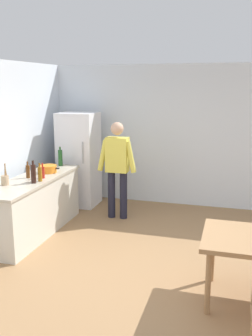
# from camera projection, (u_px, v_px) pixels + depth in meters

# --- Properties ---
(ground_plane) EXTENTS (14.00, 14.00, 0.00)m
(ground_plane) POSITION_uv_depth(u_px,v_px,m) (146.00, 273.00, 4.76)
(ground_plane) COLOR #936D47
(wall_back) EXTENTS (6.40, 0.12, 2.70)m
(wall_back) POSITION_uv_depth(u_px,v_px,m) (182.00, 136.00, 7.28)
(wall_back) COLOR silver
(wall_back) RESTS_ON ground_plane
(kitchen_counter) EXTENTS (0.64, 2.20, 0.90)m
(kitchen_counter) POSITION_uv_depth(u_px,v_px,m) (34.00, 206.00, 5.95)
(kitchen_counter) COLOR beige
(kitchen_counter) RESTS_ON ground_plane
(refrigerator) EXTENTS (0.70, 0.67, 1.80)m
(refrigerator) POSITION_uv_depth(u_px,v_px,m) (79.00, 159.00, 7.33)
(refrigerator) COLOR white
(refrigerator) RESTS_ON ground_plane
(person) EXTENTS (0.70, 0.22, 1.70)m
(person) POSITION_uv_depth(u_px,v_px,m) (117.00, 164.00, 6.54)
(person) COLOR #1E1E2D
(person) RESTS_ON ground_plane
(cooking_pot) EXTENTS (0.40, 0.28, 0.12)m
(cooking_pot) POSITION_uv_depth(u_px,v_px,m) (48.00, 169.00, 6.24)
(cooking_pot) COLOR orange
(cooking_pot) RESTS_ON kitchen_counter
(utensil_jar) EXTENTS (0.11, 0.11, 0.32)m
(utensil_jar) POSITION_uv_depth(u_px,v_px,m) (5.00, 180.00, 5.46)
(utensil_jar) COLOR tan
(utensil_jar) RESTS_ON kitchen_counter
(bottle_wine_green) EXTENTS (0.08, 0.08, 0.34)m
(bottle_wine_green) POSITION_uv_depth(u_px,v_px,m) (60.00, 158.00, 6.74)
(bottle_wine_green) COLOR #1E5123
(bottle_wine_green) RESTS_ON kitchen_counter
(bottle_wine_dark) EXTENTS (0.08, 0.08, 0.34)m
(bottle_wine_dark) POSITION_uv_depth(u_px,v_px,m) (33.00, 173.00, 5.55)
(bottle_wine_dark) COLOR black
(bottle_wine_dark) RESTS_ON kitchen_counter
(bottle_sauce_red) EXTENTS (0.06, 0.06, 0.24)m
(bottle_sauce_red) POSITION_uv_depth(u_px,v_px,m) (43.00, 172.00, 5.85)
(bottle_sauce_red) COLOR #B22319
(bottle_sauce_red) RESTS_ON kitchen_counter
(bottle_beer_brown) EXTENTS (0.06, 0.06, 0.26)m
(bottle_beer_brown) POSITION_uv_depth(u_px,v_px,m) (28.00, 171.00, 5.87)
(bottle_beer_brown) COLOR #5B3314
(bottle_beer_brown) RESTS_ON kitchen_counter
(bottle_oil_amber) EXTENTS (0.06, 0.06, 0.28)m
(bottle_oil_amber) POSITION_uv_depth(u_px,v_px,m) (40.00, 174.00, 5.66)
(bottle_oil_amber) COLOR #996619
(bottle_oil_amber) RESTS_ON kitchen_counter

